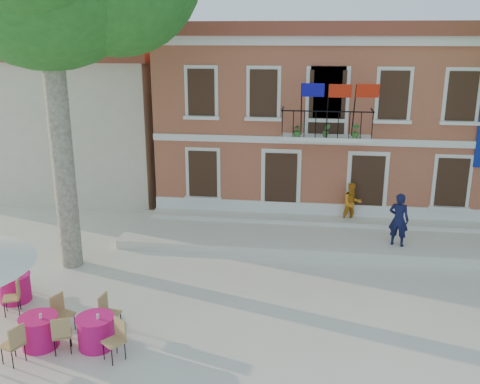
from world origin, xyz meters
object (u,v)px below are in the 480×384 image
pedestrian_navy (399,220)px  cafe_table_1 (96,330)px  pedestrian_orange (352,203)px  cafe_table_2 (39,330)px  cafe_table_0 (15,287)px

pedestrian_navy → cafe_table_1: bearing=61.8°
pedestrian_orange → cafe_table_1: bearing=-144.9°
cafe_table_2 → pedestrian_navy: bearing=36.8°
cafe_table_0 → cafe_table_1: (3.10, -1.87, 0.01)m
pedestrian_orange → pedestrian_navy: bearing=-74.1°
pedestrian_orange → cafe_table_2: size_ratio=0.79×
pedestrian_navy → cafe_table_0: size_ratio=0.94×
cafe_table_1 → cafe_table_2: same height
cafe_table_2 → cafe_table_0: bearing=131.3°
cafe_table_1 → cafe_table_0: bearing=148.9°
pedestrian_navy → cafe_table_2: 11.40m
cafe_table_0 → pedestrian_orange: bearing=35.6°
pedestrian_navy → cafe_table_1: (-7.79, -6.66, -0.77)m
cafe_table_0 → cafe_table_1: size_ratio=1.03×
cafe_table_0 → cafe_table_1: bearing=-31.1°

